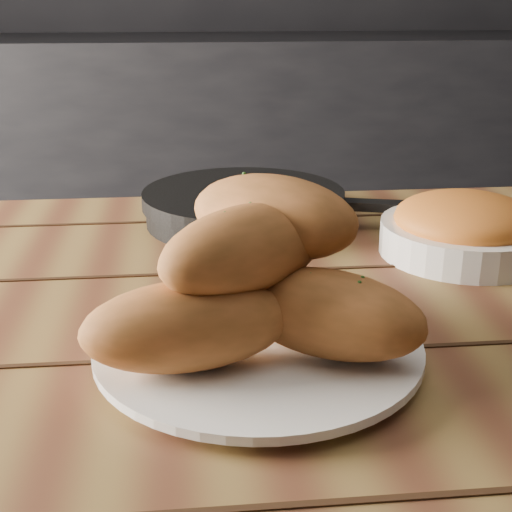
{
  "coord_description": "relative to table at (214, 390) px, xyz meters",
  "views": [
    {
      "loc": [
        -0.23,
        -0.94,
        1.06
      ],
      "look_at": [
        -0.18,
        -0.36,
        0.84
      ],
      "focal_mm": 50.0,
      "sensor_mm": 36.0,
      "label": 1
    }
  ],
  "objects": [
    {
      "name": "table",
      "position": [
        0.0,
        0.0,
        0.0
      ],
      "size": [
        1.64,
        0.87,
        0.75
      ],
      "color": "brown",
      "rests_on": "ground"
    },
    {
      "name": "plate",
      "position": [
        0.04,
        -0.11,
        0.1
      ],
      "size": [
        0.29,
        0.29,
        0.02
      ],
      "color": "white",
      "rests_on": "table"
    },
    {
      "name": "bowl",
      "position": [
        0.32,
        0.13,
        0.13
      ],
      "size": [
        0.21,
        0.21,
        0.08
      ],
      "color": "white",
      "rests_on": "table"
    },
    {
      "name": "skillet",
      "position": [
        0.06,
        0.29,
        0.12
      ],
      "size": [
        0.41,
        0.28,
        0.05
      ],
      "color": "black",
      "rests_on": "table"
    },
    {
      "name": "counter",
      "position": [
        0.21,
        1.98,
        -0.21
      ],
      "size": [
        2.8,
        0.6,
        0.9
      ],
      "primitive_type": "cube",
      "color": "black",
      "rests_on": "ground"
    },
    {
      "name": "bread_rolls",
      "position": [
        0.03,
        -0.1,
        0.17
      ],
      "size": [
        0.3,
        0.25,
        0.14
      ],
      "color": "#B96733",
      "rests_on": "plate"
    }
  ]
}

